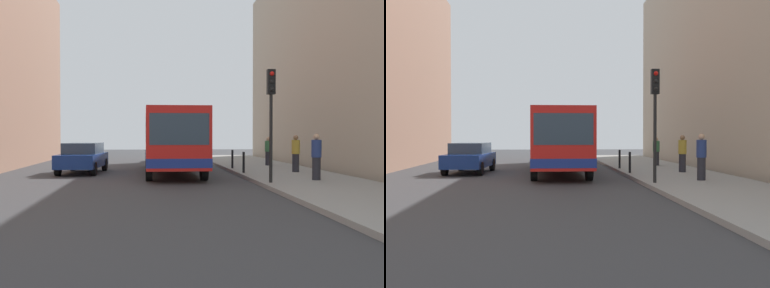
# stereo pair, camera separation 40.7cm
# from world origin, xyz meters

# --- Properties ---
(ground_plane) EXTENTS (80.00, 80.00, 0.00)m
(ground_plane) POSITION_xyz_m (0.00, 0.00, 0.00)
(ground_plane) COLOR #38383A
(sidewalk) EXTENTS (4.40, 40.00, 0.15)m
(sidewalk) POSITION_xyz_m (5.40, 0.00, 0.07)
(sidewalk) COLOR gray
(sidewalk) RESTS_ON ground
(bus) EXTENTS (2.59, 11.03, 3.00)m
(bus) POSITION_xyz_m (0.26, 3.94, 1.73)
(bus) COLOR red
(bus) RESTS_ON ground
(car_beside_bus) EXTENTS (2.13, 4.52, 1.48)m
(car_beside_bus) POSITION_xyz_m (-4.06, 4.13, 0.78)
(car_beside_bus) COLOR navy
(car_beside_bus) RESTS_ON ground
(car_behind_bus) EXTENTS (2.01, 4.47, 1.48)m
(car_behind_bus) POSITION_xyz_m (0.72, 13.96, 0.78)
(car_behind_bus) COLOR navy
(car_behind_bus) RESTS_ON ground
(traffic_light) EXTENTS (0.28, 0.33, 4.10)m
(traffic_light) POSITION_xyz_m (3.55, -2.60, 3.01)
(traffic_light) COLOR black
(traffic_light) RESTS_ON sidewalk
(bollard_near) EXTENTS (0.11, 0.11, 0.95)m
(bollard_near) POSITION_xyz_m (3.45, 1.77, 0.62)
(bollard_near) COLOR black
(bollard_near) RESTS_ON sidewalk
(bollard_mid) EXTENTS (0.11, 0.11, 0.95)m
(bollard_mid) POSITION_xyz_m (3.45, 4.61, 0.62)
(bollard_mid) COLOR black
(bollard_mid) RESTS_ON sidewalk
(pedestrian_near_signal) EXTENTS (0.38, 0.38, 1.78)m
(pedestrian_near_signal) POSITION_xyz_m (5.54, -1.83, 1.04)
(pedestrian_near_signal) COLOR #26262D
(pedestrian_near_signal) RESTS_ON sidewalk
(pedestrian_mid_sidewalk) EXTENTS (0.38, 0.38, 1.72)m
(pedestrian_mid_sidewalk) POSITION_xyz_m (5.96, 2.00, 1.01)
(pedestrian_mid_sidewalk) COLOR #26262D
(pedestrian_mid_sidewalk) RESTS_ON sidewalk
(pedestrian_far_sidewalk) EXTENTS (0.38, 0.38, 1.59)m
(pedestrian_far_sidewalk) POSITION_xyz_m (5.88, 6.72, 0.94)
(pedestrian_far_sidewalk) COLOR #26262D
(pedestrian_far_sidewalk) RESTS_ON sidewalk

